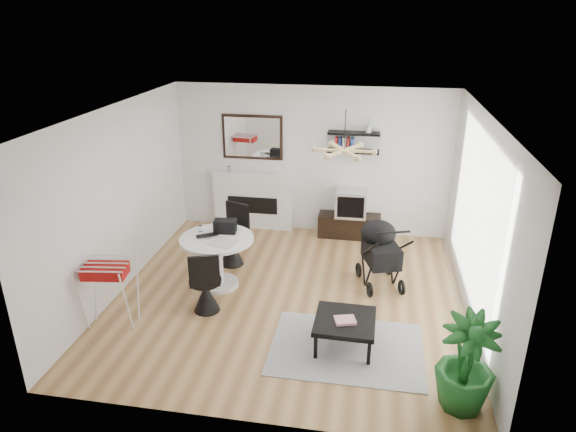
% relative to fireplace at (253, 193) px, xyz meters
% --- Properties ---
extents(floor, '(5.00, 5.00, 0.00)m').
position_rel_fireplace_xyz_m(floor, '(1.10, -2.42, -0.69)').
color(floor, olive).
rests_on(floor, ground).
extents(ceiling, '(5.00, 5.00, 0.00)m').
position_rel_fireplace_xyz_m(ceiling, '(1.10, -2.42, 2.01)').
color(ceiling, white).
rests_on(ceiling, wall_back).
extents(wall_back, '(5.00, 0.00, 5.00)m').
position_rel_fireplace_xyz_m(wall_back, '(1.10, 0.08, 0.66)').
color(wall_back, white).
rests_on(wall_back, floor).
extents(wall_left, '(0.00, 5.00, 5.00)m').
position_rel_fireplace_xyz_m(wall_left, '(-1.40, -2.42, 0.66)').
color(wall_left, white).
rests_on(wall_left, floor).
extents(wall_right, '(0.00, 5.00, 5.00)m').
position_rel_fireplace_xyz_m(wall_right, '(3.60, -2.42, 0.66)').
color(wall_right, white).
rests_on(wall_right, floor).
extents(sheer_curtain, '(0.04, 3.60, 2.60)m').
position_rel_fireplace_xyz_m(sheer_curtain, '(3.50, -2.22, 0.66)').
color(sheer_curtain, white).
rests_on(sheer_curtain, wall_right).
extents(fireplace, '(1.50, 0.17, 2.16)m').
position_rel_fireplace_xyz_m(fireplace, '(0.00, 0.00, 0.00)').
color(fireplace, white).
rests_on(fireplace, floor).
extents(shelf_lower, '(0.90, 0.25, 0.04)m').
position_rel_fireplace_xyz_m(shelf_lower, '(1.83, -0.05, 0.91)').
color(shelf_lower, black).
rests_on(shelf_lower, wall_back).
extents(shelf_upper, '(0.90, 0.25, 0.04)m').
position_rel_fireplace_xyz_m(shelf_upper, '(1.83, -0.05, 1.23)').
color(shelf_upper, black).
rests_on(shelf_upper, wall_back).
extents(pendant_lamp, '(0.90, 0.90, 0.10)m').
position_rel_fireplace_xyz_m(pendant_lamp, '(1.80, -2.12, 1.46)').
color(pendant_lamp, tan).
rests_on(pendant_lamp, ceiling).
extents(tv_console, '(1.12, 0.39, 0.42)m').
position_rel_fireplace_xyz_m(tv_console, '(1.83, -0.13, -0.47)').
color(tv_console, black).
rests_on(tv_console, floor).
extents(crt_tv, '(0.56, 0.49, 0.49)m').
position_rel_fireplace_xyz_m(crt_tv, '(1.85, -0.13, -0.02)').
color(crt_tv, silver).
rests_on(crt_tv, tv_console).
extents(dining_table, '(1.09, 1.09, 0.80)m').
position_rel_fireplace_xyz_m(dining_table, '(-0.00, -2.29, -0.16)').
color(dining_table, white).
rests_on(dining_table, floor).
extents(laptop, '(0.38, 0.35, 0.03)m').
position_rel_fireplace_xyz_m(laptop, '(-0.13, -2.31, 0.13)').
color(laptop, black).
rests_on(laptop, dining_table).
extents(black_bag, '(0.35, 0.23, 0.20)m').
position_rel_fireplace_xyz_m(black_bag, '(0.07, -2.08, 0.21)').
color(black_bag, black).
rests_on(black_bag, dining_table).
extents(newspaper, '(0.43, 0.39, 0.01)m').
position_rel_fireplace_xyz_m(newspaper, '(0.15, -2.45, 0.12)').
color(newspaper, white).
rests_on(newspaper, dining_table).
extents(drinking_glass, '(0.06, 0.06, 0.10)m').
position_rel_fireplace_xyz_m(drinking_glass, '(-0.31, -2.12, 0.16)').
color(drinking_glass, white).
rests_on(drinking_glass, dining_table).
extents(chair_far, '(0.52, 0.53, 1.00)m').
position_rel_fireplace_xyz_m(chair_far, '(0.00, -1.54, -0.37)').
color(chair_far, black).
rests_on(chair_far, floor).
extents(chair_near, '(0.49, 0.50, 0.94)m').
position_rel_fireplace_xyz_m(chair_near, '(0.04, -3.00, -0.39)').
color(chair_near, black).
rests_on(chair_near, floor).
extents(drying_rack, '(0.70, 0.66, 0.94)m').
position_rel_fireplace_xyz_m(drying_rack, '(-1.08, -3.53, -0.19)').
color(drying_rack, white).
rests_on(drying_rack, floor).
extents(stroller, '(0.78, 0.98, 1.08)m').
position_rel_fireplace_xyz_m(stroller, '(2.38, -1.79, -0.22)').
color(stroller, black).
rests_on(stroller, floor).
extents(rug, '(1.87, 1.35, 0.01)m').
position_rel_fireplace_xyz_m(rug, '(2.01, -3.54, -0.68)').
color(rug, gray).
rests_on(rug, floor).
extents(coffee_table, '(0.75, 0.75, 0.38)m').
position_rel_fireplace_xyz_m(coffee_table, '(1.98, -3.48, -0.34)').
color(coffee_table, black).
rests_on(coffee_table, rug).
extents(magazines, '(0.29, 0.26, 0.04)m').
position_rel_fireplace_xyz_m(magazines, '(1.98, -3.54, -0.28)').
color(magazines, '#D3343D').
rests_on(magazines, coffee_table).
extents(potted_plant, '(0.61, 0.61, 1.09)m').
position_rel_fireplace_xyz_m(potted_plant, '(3.27, -4.31, -0.14)').
color(potted_plant, '#19581F').
rests_on(potted_plant, floor).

